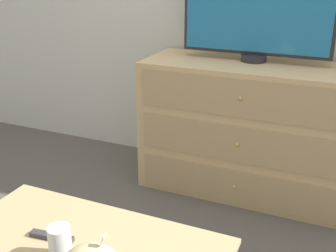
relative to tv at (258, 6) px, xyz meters
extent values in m
plane|color=#56514C|center=(-0.11, 0.22, -1.18)|extent=(12.00, 12.00, 0.00)
cube|color=tan|center=(0.01, -0.07, -0.76)|extent=(1.33, 0.52, 0.85)
cube|color=tan|center=(0.01, -0.34, -1.04)|extent=(1.22, 0.01, 0.23)
sphere|color=tan|center=(0.01, -0.34, -1.04)|extent=(0.02, 0.02, 0.02)
cube|color=tan|center=(0.01, -0.34, -0.76)|extent=(1.22, 0.01, 0.23)
sphere|color=tan|center=(0.01, -0.34, -0.76)|extent=(0.02, 0.02, 0.02)
cube|color=tan|center=(0.01, -0.34, -0.47)|extent=(1.22, 0.01, 0.23)
sphere|color=tan|center=(0.01, -0.34, -0.47)|extent=(0.02, 0.02, 0.02)
cylinder|color=#232328|center=(0.00, 0.00, -0.31)|extent=(0.16, 0.16, 0.04)
cube|color=#232328|center=(0.00, 0.00, 0.01)|extent=(0.91, 0.04, 0.60)
cube|color=#1E6B9E|center=(0.00, -0.02, 0.01)|extent=(0.87, 0.01, 0.56)
cylinder|color=tan|center=(-0.67, -1.34, -0.94)|extent=(0.04, 0.04, 0.48)
cube|color=silver|center=(-0.03, -1.71, -0.50)|extent=(0.02, 0.03, 0.03)
cylinder|color=#9E6638|center=(-0.25, -1.64, -0.64)|extent=(0.07, 0.07, 0.07)
cylinder|color=white|center=(-0.25, -1.64, -0.62)|extent=(0.08, 0.08, 0.12)
cube|color=#38383D|center=(-0.34, -1.57, -0.67)|extent=(0.17, 0.05, 0.02)
camera|label=1|loc=(0.54, -2.56, 0.25)|focal=45.00mm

